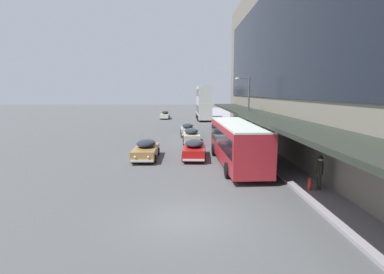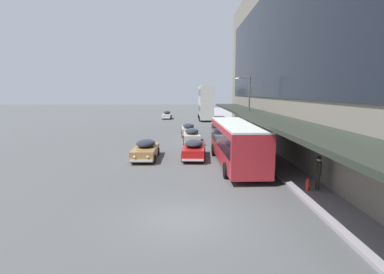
{
  "view_description": "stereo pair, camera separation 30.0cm",
  "coord_description": "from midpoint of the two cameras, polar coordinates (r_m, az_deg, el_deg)",
  "views": [
    {
      "loc": [
        -0.05,
        -12.14,
        5.39
      ],
      "look_at": [
        0.64,
        14.52,
        1.38
      ],
      "focal_mm": 28.0,
      "sensor_mm": 36.0,
      "label": 1
    },
    {
      "loc": [
        0.25,
        -12.15,
        5.39
      ],
      "look_at": [
        0.64,
        14.52,
        1.38
      ],
      "focal_mm": 28.0,
      "sensor_mm": 36.0,
      "label": 2
    }
  ],
  "objects": [
    {
      "name": "transit_bus_kerbside_front",
      "position": [
        22.22,
        8.12,
        -0.8
      ],
      "size": [
        2.97,
        10.58,
        3.16
      ],
      "color": "#AC242D",
      "rests_on": "ground"
    },
    {
      "name": "sedan_second_near",
      "position": [
        32.04,
        -0.4,
        0.28
      ],
      "size": [
        1.84,
        4.84,
        1.58
      ],
      "color": "beige",
      "rests_on": "ground"
    },
    {
      "name": "ground",
      "position": [
        13.29,
        -1.86,
        -15.39
      ],
      "size": [
        240.0,
        240.0,
        0.0
      ],
      "primitive_type": "plane",
      "color": "#505152"
    },
    {
      "name": "pedestrian_at_kerb",
      "position": [
        17.62,
        22.72,
        -5.96
      ],
      "size": [
        0.33,
        0.61,
        1.86
      ],
      "color": "#27271D",
      "rests_on": "sidewalk_kerb"
    },
    {
      "name": "sedan_oncoming_rear",
      "position": [
        24.7,
        -9.1,
        -2.35
      ],
      "size": [
        1.94,
        4.85,
        1.55
      ],
      "color": "#9F743F",
      "rests_on": "ground"
    },
    {
      "name": "sedan_second_mid",
      "position": [
        24.63,
        0.09,
        -2.27
      ],
      "size": [
        2.07,
        5.06,
        1.55
      ],
      "color": "#B21615",
      "rests_on": "ground"
    },
    {
      "name": "transit_bus_kerbside_rear",
      "position": [
        59.2,
        2.08,
        6.73
      ],
      "size": [
        2.72,
        11.31,
        6.54
      ],
      "color": "beige",
      "rests_on": "ground"
    },
    {
      "name": "street_lamp",
      "position": [
        30.28,
        10.13,
        5.93
      ],
      "size": [
        1.5,
        0.28,
        6.73
      ],
      "color": "#4C4C51",
      "rests_on": "sidewalk_kerb"
    },
    {
      "name": "sedan_oncoming_front",
      "position": [
        37.2,
        -1.06,
        1.41
      ],
      "size": [
        1.85,
        4.46,
        1.57
      ],
      "color": "beige",
      "rests_on": "ground"
    },
    {
      "name": "fire_hydrant",
      "position": [
        17.45,
        21.06,
        -8.34
      ],
      "size": [
        0.2,
        0.4,
        0.7
      ],
      "color": "red",
      "rests_on": "sidewalk_kerb"
    },
    {
      "name": "sedan_trailing_near",
      "position": [
        61.34,
        -5.29,
        4.22
      ],
      "size": [
        1.9,
        4.72,
        1.63
      ],
      "color": "beige",
      "rests_on": "ground"
    }
  ]
}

